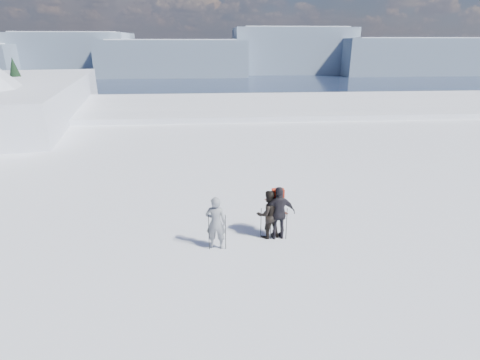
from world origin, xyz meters
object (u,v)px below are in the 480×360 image
object	(u,v)px
skier_dark	(268,214)
skis_loose	(278,206)
skier_grey	(216,223)
skier_pack	(279,213)

from	to	relation	value
skier_dark	skis_loose	xyz separation A→B (m)	(0.82, 2.52, -0.86)
skier_grey	skier_dark	world-z (taller)	skier_grey
skier_dark	skier_pack	world-z (taller)	skier_pack
skis_loose	skier_dark	bearing A→B (deg)	-107.93
skier_dark	skier_pack	size ratio (longest dim) A/B	0.91
skier_grey	skier_dark	bearing A→B (deg)	-153.33
skier_pack	skier_grey	bearing A→B (deg)	8.70
skier_dark	skis_loose	bearing A→B (deg)	-122.98
skier_dark	skis_loose	world-z (taller)	skier_dark
skier_grey	skier_dark	distance (m)	1.93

